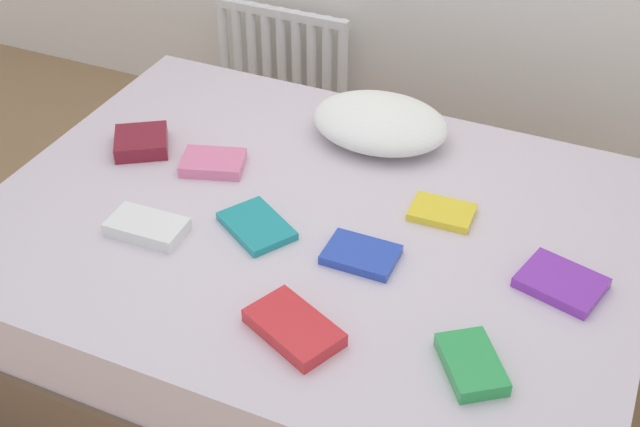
# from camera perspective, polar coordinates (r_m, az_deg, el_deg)

# --- Properties ---
(ground_plane) EXTENTS (8.00, 8.00, 0.00)m
(ground_plane) POSITION_cam_1_polar(r_m,az_deg,el_deg) (2.85, -0.41, -8.24)
(ground_plane) COLOR #93704C
(bed) EXTENTS (2.00, 1.50, 0.50)m
(bed) POSITION_cam_1_polar(r_m,az_deg,el_deg) (2.68, -0.44, -4.55)
(bed) COLOR brown
(bed) RESTS_ON ground
(radiator) EXTENTS (0.63, 0.04, 0.45)m
(radiator) POSITION_cam_1_polar(r_m,az_deg,el_deg) (3.78, -2.63, 10.61)
(radiator) COLOR white
(radiator) RESTS_ON ground
(pillow) EXTENTS (0.47, 0.36, 0.14)m
(pillow) POSITION_cam_1_polar(r_m,az_deg,el_deg) (2.84, 4.11, 6.20)
(pillow) COLOR white
(pillow) RESTS_ON bed
(textbook_yellow) EXTENTS (0.19, 0.14, 0.02)m
(textbook_yellow) POSITION_cam_1_polar(r_m,az_deg,el_deg) (2.54, 8.30, 0.08)
(textbook_yellow) COLOR yellow
(textbook_yellow) RESTS_ON bed
(textbook_white) EXTENTS (0.23, 0.14, 0.04)m
(textbook_white) POSITION_cam_1_polar(r_m,az_deg,el_deg) (2.50, -11.68, -0.91)
(textbook_white) COLOR white
(textbook_white) RESTS_ON bed
(textbook_red) EXTENTS (0.28, 0.23, 0.04)m
(textbook_red) POSITION_cam_1_polar(r_m,az_deg,el_deg) (2.14, -1.79, -7.78)
(textbook_red) COLOR red
(textbook_red) RESTS_ON bed
(textbook_blue) EXTENTS (0.20, 0.15, 0.03)m
(textbook_blue) POSITION_cam_1_polar(r_m,az_deg,el_deg) (2.36, 2.81, -2.82)
(textbook_blue) COLOR #2847B7
(textbook_blue) RESTS_ON bed
(textbook_green) EXTENTS (0.22, 0.24, 0.04)m
(textbook_green) POSITION_cam_1_polar(r_m,az_deg,el_deg) (2.09, 10.28, -10.06)
(textbook_green) COLOR green
(textbook_green) RESTS_ON bed
(textbook_purple) EXTENTS (0.25, 0.22, 0.03)m
(textbook_purple) POSITION_cam_1_polar(r_m,az_deg,el_deg) (2.36, 16.10, -4.55)
(textbook_purple) COLOR purple
(textbook_purple) RESTS_ON bed
(textbook_teal) EXTENTS (0.27, 0.25, 0.02)m
(textbook_teal) POSITION_cam_1_polar(r_m,az_deg,el_deg) (2.47, -4.33, -0.86)
(textbook_teal) COLOR teal
(textbook_teal) RESTS_ON bed
(textbook_pink) EXTENTS (0.23, 0.20, 0.04)m
(textbook_pink) POSITION_cam_1_polar(r_m,az_deg,el_deg) (2.74, -7.30, 3.44)
(textbook_pink) COLOR pink
(textbook_pink) RESTS_ON bed
(textbook_maroon) EXTENTS (0.24, 0.24, 0.05)m
(textbook_maroon) POSITION_cam_1_polar(r_m,az_deg,el_deg) (2.87, -12.07, 4.78)
(textbook_maroon) COLOR maroon
(textbook_maroon) RESTS_ON bed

